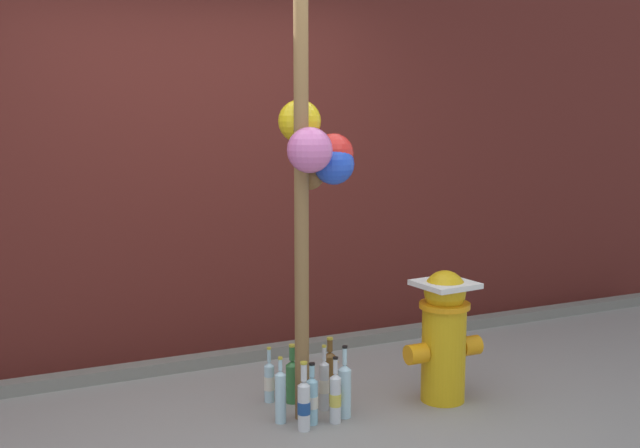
% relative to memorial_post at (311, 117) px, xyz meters
% --- Properties ---
extents(ground_plane, '(14.00, 14.00, 0.00)m').
position_rel_memorial_post_xyz_m(ground_plane, '(-0.27, -0.25, -1.66)').
color(ground_plane, gray).
extents(building_wall, '(10.00, 0.20, 3.51)m').
position_rel_memorial_post_xyz_m(building_wall, '(-0.27, 1.46, 0.10)').
color(building_wall, '#561E19').
rests_on(building_wall, ground_plane).
extents(curb_strip, '(8.00, 0.12, 0.08)m').
position_rel_memorial_post_xyz_m(curb_strip, '(-0.27, 1.06, -1.62)').
color(curb_strip, slate).
rests_on(curb_strip, ground_plane).
extents(memorial_post, '(0.58, 0.46, 2.88)m').
position_rel_memorial_post_xyz_m(memorial_post, '(0.00, 0.00, 0.00)').
color(memorial_post, olive).
rests_on(memorial_post, ground_plane).
extents(fire_hydrant, '(0.49, 0.34, 0.78)m').
position_rel_memorial_post_xyz_m(fire_hydrant, '(0.79, -0.11, -1.25)').
color(fire_hydrant, gold).
rests_on(fire_hydrant, ground_plane).
extents(bottle_0, '(0.06, 0.06, 0.38)m').
position_rel_memorial_post_xyz_m(bottle_0, '(0.10, 0.05, -1.51)').
color(bottle_0, silver).
rests_on(bottle_0, ground_plane).
extents(bottle_1, '(0.07, 0.07, 0.39)m').
position_rel_memorial_post_xyz_m(bottle_1, '(0.19, 0.15, -1.49)').
color(bottle_1, brown).
rests_on(bottle_1, ground_plane).
extents(bottle_2, '(0.07, 0.07, 0.38)m').
position_rel_memorial_post_xyz_m(bottle_2, '(-0.12, -0.16, -1.51)').
color(bottle_2, silver).
rests_on(bottle_2, ground_plane).
extents(bottle_3, '(0.08, 0.08, 0.35)m').
position_rel_memorial_post_xyz_m(bottle_3, '(-0.02, 0.23, -1.52)').
color(bottle_3, '#337038').
rests_on(bottle_3, ground_plane).
extents(bottle_4, '(0.06, 0.06, 0.37)m').
position_rel_memorial_post_xyz_m(bottle_4, '(-0.20, -0.02, -1.50)').
color(bottle_4, '#B2DBEA').
rests_on(bottle_4, ground_plane).
extents(bottle_5, '(0.07, 0.07, 0.41)m').
position_rel_memorial_post_xyz_m(bottle_5, '(0.16, -0.10, -1.50)').
color(bottle_5, '#B2DBEA').
rests_on(bottle_5, ground_plane).
extents(bottle_6, '(0.07, 0.07, 0.37)m').
position_rel_memorial_post_xyz_m(bottle_6, '(0.07, -0.14, -1.51)').
color(bottle_6, silver).
rests_on(bottle_6, ground_plane).
extents(bottle_7, '(0.07, 0.07, 0.35)m').
position_rel_memorial_post_xyz_m(bottle_7, '(-0.05, -0.10, -1.52)').
color(bottle_7, '#93CCE0').
rests_on(bottle_7, ground_plane).
extents(bottle_8, '(0.06, 0.06, 0.33)m').
position_rel_memorial_post_xyz_m(bottle_8, '(-0.14, 0.30, -1.53)').
color(bottle_8, '#B2DBEA').
rests_on(bottle_8, ground_plane).
extents(litter_1, '(0.09, 0.13, 0.01)m').
position_rel_memorial_post_xyz_m(litter_1, '(0.92, 0.21, -1.65)').
color(litter_1, '#8C99B2').
rests_on(litter_1, ground_plane).
extents(litter_2, '(0.09, 0.10, 0.01)m').
position_rel_memorial_post_xyz_m(litter_2, '(0.51, 0.81, -1.65)').
color(litter_2, tan).
rests_on(litter_2, ground_plane).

